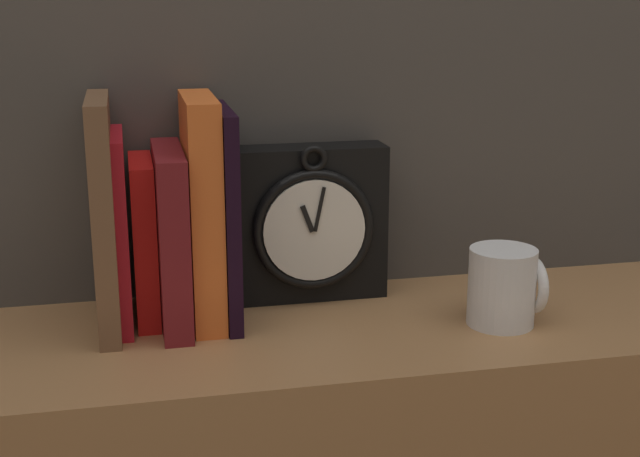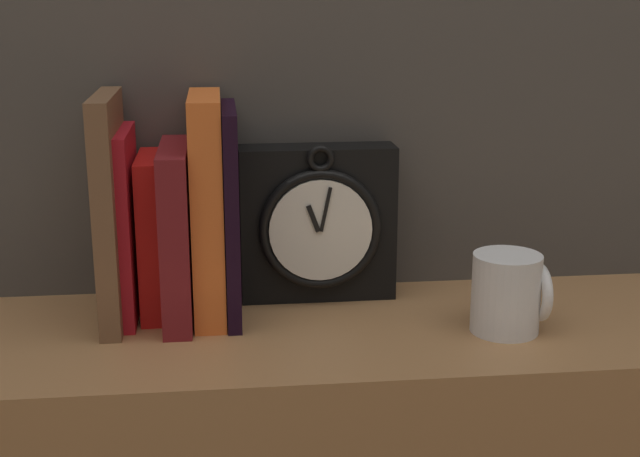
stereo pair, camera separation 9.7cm
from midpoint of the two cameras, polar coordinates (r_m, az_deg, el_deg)
The scene contains 8 objects.
clock at distance 1.08m, azimuth 2.44°, elevation 0.30°, with size 0.19×0.07×0.20m.
book_slot0_brown at distance 1.02m, azimuth -10.59°, elevation 1.14°, with size 0.02×0.16×0.26m.
book_slot1_red at distance 1.03m, azimuth -9.49°, elevation 0.22°, with size 0.01×0.13×0.22m.
book_slot2_red at distance 1.04m, azimuth -8.12°, elevation -0.47°, with size 0.03×0.12×0.19m.
book_slot3_maroon at distance 1.02m, azimuth -6.48°, elevation -0.35°, with size 0.03×0.16×0.20m.
book_slot4_orange at distance 1.02m, azimuth -4.51°, elevation 1.33°, with size 0.04×0.14×0.26m.
book_slot5_black at distance 1.02m, azimuth -3.00°, elevation 0.99°, with size 0.02×0.15×0.24m.
mug at distance 1.02m, azimuth 14.70°, elevation -4.06°, with size 0.08×0.08×0.09m.
Camera 2 is at (-0.11, -0.93, 1.26)m, focal length 50.00 mm.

